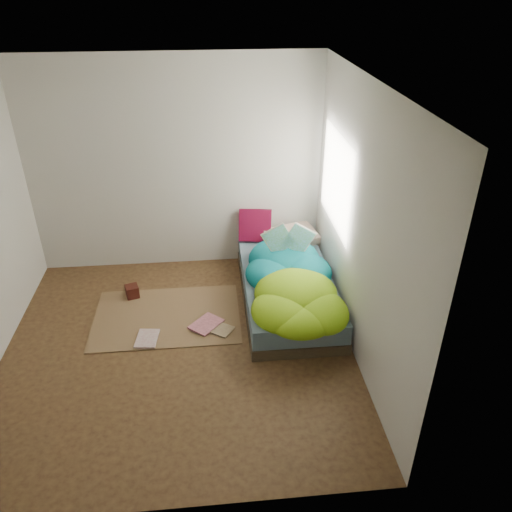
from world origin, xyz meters
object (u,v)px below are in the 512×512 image
(bed, at_px, (287,289))
(wooden_box, at_px, (132,291))
(open_book, at_px, (289,232))
(floor_book_a, at_px, (137,339))
(pillow_magenta, at_px, (255,225))
(floor_book_b, at_px, (197,320))

(bed, bearing_deg, wooden_box, 171.97)
(open_book, relative_size, floor_book_a, 1.61)
(pillow_magenta, relative_size, floor_book_b, 1.19)
(open_book, distance_m, floor_book_a, 2.00)
(bed, height_order, wooden_box, bed)
(floor_book_a, bearing_deg, wooden_box, 105.78)
(pillow_magenta, bearing_deg, wooden_box, -145.89)
(pillow_magenta, distance_m, floor_book_a, 2.08)
(bed, xyz_separation_m, wooden_box, (-1.79, 0.25, -0.09))
(floor_book_a, bearing_deg, open_book, 29.35)
(open_book, distance_m, floor_book_b, 1.40)
(open_book, relative_size, wooden_box, 3.40)
(pillow_magenta, relative_size, wooden_box, 2.83)
(bed, bearing_deg, floor_book_b, -163.55)
(bed, height_order, open_book, open_book)
(wooden_box, bearing_deg, pillow_magenta, 23.74)
(floor_book_a, bearing_deg, bed, 24.97)
(bed, relative_size, open_book, 4.14)
(bed, xyz_separation_m, pillow_magenta, (-0.28, 0.92, 0.37))
(pillow_magenta, bearing_deg, bed, -62.73)
(bed, bearing_deg, open_book, 81.31)
(bed, xyz_separation_m, floor_book_b, (-1.03, -0.31, -0.14))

